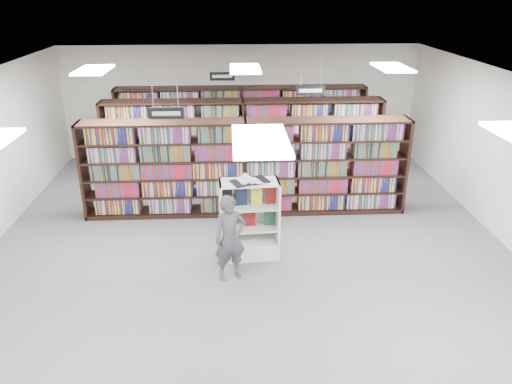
{
  "coord_description": "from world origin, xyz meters",
  "views": [
    {
      "loc": [
        -0.32,
        -8.17,
        4.72
      ],
      "look_at": [
        0.14,
        0.5,
        1.1
      ],
      "focal_mm": 35.0,
      "sensor_mm": 36.0,
      "label": 1
    }
  ],
  "objects_px": {
    "shopper": "(230,238)",
    "bookshelf_row_near": "(246,168)",
    "endcap_display": "(249,231)",
    "open_book": "(249,180)"
  },
  "relations": [
    {
      "from": "bookshelf_row_near",
      "to": "open_book",
      "type": "bearing_deg",
      "value": -90.13
    },
    {
      "from": "open_book",
      "to": "shopper",
      "type": "bearing_deg",
      "value": -138.29
    },
    {
      "from": "bookshelf_row_near",
      "to": "open_book",
      "type": "xyz_separation_m",
      "value": [
        -0.0,
        -1.98,
        0.48
      ]
    },
    {
      "from": "shopper",
      "to": "bookshelf_row_near",
      "type": "bearing_deg",
      "value": 62.35
    },
    {
      "from": "bookshelf_row_near",
      "to": "open_book",
      "type": "height_order",
      "value": "bookshelf_row_near"
    },
    {
      "from": "bookshelf_row_near",
      "to": "shopper",
      "type": "bearing_deg",
      "value": -97.65
    },
    {
      "from": "endcap_display",
      "to": "shopper",
      "type": "distance_m",
      "value": 0.89
    },
    {
      "from": "endcap_display",
      "to": "open_book",
      "type": "xyz_separation_m",
      "value": [
        0.0,
        -0.06,
        1.04
      ]
    },
    {
      "from": "endcap_display",
      "to": "open_book",
      "type": "height_order",
      "value": "open_book"
    },
    {
      "from": "endcap_display",
      "to": "bookshelf_row_near",
      "type": "bearing_deg",
      "value": 86.06
    }
  ]
}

